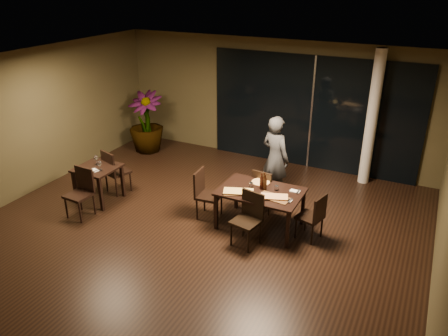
# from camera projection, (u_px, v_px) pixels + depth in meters

# --- Properties ---
(ground) EXTENTS (8.00, 8.00, 0.00)m
(ground) POSITION_uv_depth(u_px,v_px,m) (192.00, 234.00, 8.00)
(ground) COLOR black
(ground) RESTS_ON ground
(wall_back) EXTENTS (8.00, 0.10, 3.00)m
(wall_back) POSITION_uv_depth(u_px,v_px,m) (274.00, 101.00, 10.70)
(wall_back) COLOR #433C23
(wall_back) RESTS_ON ground
(wall_left) EXTENTS (0.10, 8.00, 3.00)m
(wall_left) POSITION_uv_depth(u_px,v_px,m) (21.00, 125.00, 9.03)
(wall_left) COLOR #433C23
(wall_left) RESTS_ON ground
(ceiling) EXTENTS (8.00, 8.00, 0.04)m
(ceiling) POSITION_uv_depth(u_px,v_px,m) (187.00, 69.00, 6.77)
(ceiling) COLOR silver
(ceiling) RESTS_ON wall_back
(window_panel) EXTENTS (5.00, 0.06, 2.70)m
(window_panel) POSITION_uv_depth(u_px,v_px,m) (312.00, 113.00, 10.28)
(window_panel) COLOR black
(window_panel) RESTS_ON ground
(column) EXTENTS (0.24, 0.24, 3.00)m
(column) POSITION_uv_depth(u_px,v_px,m) (372.00, 119.00, 9.40)
(column) COLOR silver
(column) RESTS_ON ground
(main_table) EXTENTS (1.50, 1.00, 0.75)m
(main_table) POSITION_uv_depth(u_px,v_px,m) (261.00, 194.00, 7.97)
(main_table) COLOR black
(main_table) RESTS_ON ground
(side_table) EXTENTS (0.80, 0.80, 0.75)m
(side_table) POSITION_uv_depth(u_px,v_px,m) (98.00, 173.00, 8.96)
(side_table) COLOR black
(side_table) RESTS_ON ground
(chair_main_far) EXTENTS (0.46, 0.46, 0.91)m
(chair_main_far) POSITION_uv_depth(u_px,v_px,m) (264.00, 188.00, 8.57)
(chair_main_far) COLOR black
(chair_main_far) RESTS_ON ground
(chair_main_near) EXTENTS (0.52, 0.52, 0.96)m
(chair_main_near) POSITION_uv_depth(u_px,v_px,m) (249.00, 216.00, 7.54)
(chair_main_near) COLOR black
(chair_main_near) RESTS_ON ground
(chair_main_left) EXTENTS (0.49, 0.49, 0.97)m
(chair_main_left) POSITION_uv_depth(u_px,v_px,m) (205.00, 191.00, 8.38)
(chair_main_left) COLOR black
(chair_main_left) RESTS_ON ground
(chair_main_right) EXTENTS (0.50, 0.50, 0.88)m
(chair_main_right) POSITION_uv_depth(u_px,v_px,m) (314.00, 215.00, 7.65)
(chair_main_right) COLOR black
(chair_main_right) RESTS_ON ground
(chair_side_far) EXTENTS (0.56, 0.56, 0.97)m
(chair_side_far) POSITION_uv_depth(u_px,v_px,m) (114.00, 170.00, 9.30)
(chair_side_far) COLOR black
(chair_side_far) RESTS_ON ground
(chair_side_near) EXTENTS (0.47, 0.47, 0.97)m
(chair_side_near) POSITION_uv_depth(u_px,v_px,m) (81.00, 190.00, 8.44)
(chair_side_near) COLOR black
(chair_side_near) RESTS_ON ground
(diner) EXTENTS (0.71, 0.59, 1.80)m
(diner) POSITION_uv_depth(u_px,v_px,m) (275.00, 158.00, 8.96)
(diner) COLOR #2E3034
(diner) RESTS_ON ground
(potted_plant) EXTENTS (0.99, 0.99, 1.60)m
(potted_plant) POSITION_uv_depth(u_px,v_px,m) (146.00, 122.00, 11.43)
(potted_plant) COLOR #214C19
(potted_plant) RESTS_ON ground
(pizza_board_left) EXTENTS (0.60, 0.49, 0.01)m
(pizza_board_left) POSITION_uv_depth(u_px,v_px,m) (238.00, 192.00, 7.87)
(pizza_board_left) COLOR #3E2914
(pizza_board_left) RESTS_ON main_table
(pizza_board_right) EXTENTS (0.59, 0.35, 0.01)m
(pizza_board_right) POSITION_uv_depth(u_px,v_px,m) (274.00, 198.00, 7.68)
(pizza_board_right) COLOR #4E3219
(pizza_board_right) RESTS_ON main_table
(oblong_pizza_left) EXTENTS (0.57, 0.41, 0.02)m
(oblong_pizza_left) POSITION_uv_depth(u_px,v_px,m) (238.00, 192.00, 7.86)
(oblong_pizza_left) COLOR maroon
(oblong_pizza_left) RESTS_ON pizza_board_left
(oblong_pizza_right) EXTENTS (0.50, 0.35, 0.02)m
(oblong_pizza_right) POSITION_uv_depth(u_px,v_px,m) (274.00, 197.00, 7.68)
(oblong_pizza_right) COLOR maroon
(oblong_pizza_right) RESTS_ON pizza_board_right
(round_pizza) EXTENTS (0.34, 0.34, 0.01)m
(round_pizza) POSITION_uv_depth(u_px,v_px,m) (261.00, 182.00, 8.25)
(round_pizza) COLOR red
(round_pizza) RESTS_ON main_table
(bottle_a) EXTENTS (0.07, 0.07, 0.31)m
(bottle_a) POSITION_uv_depth(u_px,v_px,m) (262.00, 181.00, 7.95)
(bottle_a) COLOR black
(bottle_a) RESTS_ON main_table
(bottle_b) EXTENTS (0.07, 0.07, 0.30)m
(bottle_b) POSITION_uv_depth(u_px,v_px,m) (265.00, 183.00, 7.91)
(bottle_b) COLOR black
(bottle_b) RESTS_ON main_table
(bottle_c) EXTENTS (0.07, 0.07, 0.33)m
(bottle_c) POSITION_uv_depth(u_px,v_px,m) (264.00, 181.00, 7.94)
(bottle_c) COLOR black
(bottle_c) RESTS_ON main_table
(tumbler_left) EXTENTS (0.08, 0.08, 0.09)m
(tumbler_left) POSITION_uv_depth(u_px,v_px,m) (251.00, 185.00, 8.06)
(tumbler_left) COLOR white
(tumbler_left) RESTS_ON main_table
(tumbler_right) EXTENTS (0.08, 0.08, 0.09)m
(tumbler_right) POSITION_uv_depth(u_px,v_px,m) (277.00, 188.00, 7.94)
(tumbler_right) COLOR white
(tumbler_right) RESTS_ON main_table
(napkin_near) EXTENTS (0.19, 0.11, 0.01)m
(napkin_near) POSITION_uv_depth(u_px,v_px,m) (287.00, 200.00, 7.60)
(napkin_near) COLOR silver
(napkin_near) RESTS_ON main_table
(napkin_far) EXTENTS (0.18, 0.10, 0.01)m
(napkin_far) POSITION_uv_depth(u_px,v_px,m) (295.00, 191.00, 7.91)
(napkin_far) COLOR white
(napkin_far) RESTS_ON main_table
(wine_glass_a) EXTENTS (0.09, 0.09, 0.20)m
(wine_glass_a) POSITION_uv_depth(u_px,v_px,m) (96.00, 160.00, 8.98)
(wine_glass_a) COLOR white
(wine_glass_a) RESTS_ON side_table
(wine_glass_b) EXTENTS (0.09, 0.09, 0.19)m
(wine_glass_b) POSITION_uv_depth(u_px,v_px,m) (100.00, 166.00, 8.72)
(wine_glass_b) COLOR white
(wine_glass_b) RESTS_ON side_table
(side_napkin) EXTENTS (0.20, 0.16, 0.01)m
(side_napkin) POSITION_uv_depth(u_px,v_px,m) (95.00, 170.00, 8.75)
(side_napkin) COLOR white
(side_napkin) RESTS_ON side_table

